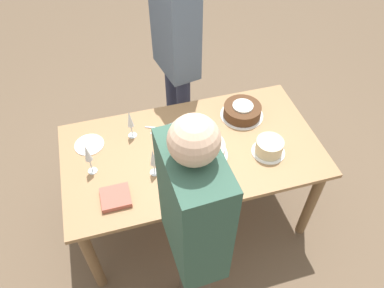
{
  "coord_description": "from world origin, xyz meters",
  "views": [
    {
      "loc": [
        0.44,
        1.55,
        2.59
      ],
      "look_at": [
        0.0,
        0.0,
        0.81
      ],
      "focal_mm": 35.0,
      "sensor_mm": 36.0,
      "label": 1
    }
  ],
  "objects_px": {
    "person_cutting": "(176,44)",
    "person_watching": "(194,226)",
    "cake_center_white": "(202,150)",
    "cake_back_decorated": "(269,147)",
    "cake_front_chocolate": "(242,111)",
    "wine_glass_extra": "(88,154)",
    "wine_glass_far": "(130,120)",
    "wine_glass_near": "(153,159)"
  },
  "relations": [
    {
      "from": "cake_front_chocolate",
      "to": "wine_glass_extra",
      "type": "distance_m",
      "value": 1.09
    },
    {
      "from": "wine_glass_near",
      "to": "cake_center_white",
      "type": "bearing_deg",
      "value": -169.09
    },
    {
      "from": "cake_center_white",
      "to": "wine_glass_near",
      "type": "xyz_separation_m",
      "value": [
        0.32,
        0.06,
        0.09
      ]
    },
    {
      "from": "wine_glass_extra",
      "to": "person_cutting",
      "type": "distance_m",
      "value": 1.06
    },
    {
      "from": "cake_center_white",
      "to": "cake_back_decorated",
      "type": "relative_size",
      "value": 1.54
    },
    {
      "from": "cake_front_chocolate",
      "to": "person_watching",
      "type": "relative_size",
      "value": 0.17
    },
    {
      "from": "cake_center_white",
      "to": "cake_back_decorated",
      "type": "distance_m",
      "value": 0.43
    },
    {
      "from": "wine_glass_extra",
      "to": "person_cutting",
      "type": "relative_size",
      "value": 0.13
    },
    {
      "from": "cake_back_decorated",
      "to": "wine_glass_near",
      "type": "bearing_deg",
      "value": -2.6
    },
    {
      "from": "cake_front_chocolate",
      "to": "wine_glass_extra",
      "type": "xyz_separation_m",
      "value": [
        1.07,
        0.22,
        0.12
      ]
    },
    {
      "from": "cake_center_white",
      "to": "wine_glass_extra",
      "type": "relative_size",
      "value": 1.44
    },
    {
      "from": "cake_center_white",
      "to": "cake_back_decorated",
      "type": "xyz_separation_m",
      "value": [
        -0.42,
        0.1,
        0.0
      ]
    },
    {
      "from": "cake_back_decorated",
      "to": "person_cutting",
      "type": "relative_size",
      "value": 0.12
    },
    {
      "from": "cake_back_decorated",
      "to": "wine_glass_near",
      "type": "distance_m",
      "value": 0.75
    },
    {
      "from": "cake_back_decorated",
      "to": "wine_glass_extra",
      "type": "xyz_separation_m",
      "value": [
        1.11,
        -0.15,
        0.11
      ]
    },
    {
      "from": "cake_front_chocolate",
      "to": "wine_glass_extra",
      "type": "relative_size",
      "value": 1.31
    },
    {
      "from": "cake_center_white",
      "to": "wine_glass_near",
      "type": "height_order",
      "value": "wine_glass_near"
    },
    {
      "from": "wine_glass_near",
      "to": "wine_glass_far",
      "type": "bearing_deg",
      "value": -77.34
    },
    {
      "from": "wine_glass_near",
      "to": "wine_glass_far",
      "type": "relative_size",
      "value": 0.95
    },
    {
      "from": "wine_glass_far",
      "to": "person_cutting",
      "type": "height_order",
      "value": "person_cutting"
    },
    {
      "from": "cake_back_decorated",
      "to": "person_cutting",
      "type": "distance_m",
      "value": 1.02
    },
    {
      "from": "cake_back_decorated",
      "to": "wine_glass_far",
      "type": "xyz_separation_m",
      "value": [
        0.82,
        -0.38,
        0.09
      ]
    },
    {
      "from": "wine_glass_extra",
      "to": "person_cutting",
      "type": "height_order",
      "value": "person_cutting"
    },
    {
      "from": "cake_front_chocolate",
      "to": "wine_glass_far",
      "type": "xyz_separation_m",
      "value": [
        0.78,
        -0.01,
        0.1
      ]
    },
    {
      "from": "person_cutting",
      "to": "person_watching",
      "type": "height_order",
      "value": "person_cutting"
    },
    {
      "from": "cake_center_white",
      "to": "cake_back_decorated",
      "type": "bearing_deg",
      "value": 167.18
    },
    {
      "from": "wine_glass_far",
      "to": "cake_back_decorated",
      "type": "bearing_deg",
      "value": 154.94
    },
    {
      "from": "cake_back_decorated",
      "to": "person_watching",
      "type": "distance_m",
      "value": 0.89
    },
    {
      "from": "cake_center_white",
      "to": "person_watching",
      "type": "bearing_deg",
      "value": 69.6
    },
    {
      "from": "cake_front_chocolate",
      "to": "wine_glass_near",
      "type": "distance_m",
      "value": 0.78
    },
    {
      "from": "wine_glass_near",
      "to": "person_watching",
      "type": "height_order",
      "value": "person_watching"
    },
    {
      "from": "person_cutting",
      "to": "person_watching",
      "type": "bearing_deg",
      "value": -21.97
    },
    {
      "from": "cake_front_chocolate",
      "to": "wine_glass_extra",
      "type": "bearing_deg",
      "value": 11.68
    },
    {
      "from": "wine_glass_far",
      "to": "person_watching",
      "type": "height_order",
      "value": "person_watching"
    },
    {
      "from": "cake_center_white",
      "to": "person_watching",
      "type": "height_order",
      "value": "person_watching"
    },
    {
      "from": "person_cutting",
      "to": "person_watching",
      "type": "relative_size",
      "value": 1.01
    },
    {
      "from": "person_cutting",
      "to": "wine_glass_far",
      "type": "bearing_deg",
      "value": -50.9
    },
    {
      "from": "person_cutting",
      "to": "cake_center_white",
      "type": "bearing_deg",
      "value": -14.03
    },
    {
      "from": "cake_front_chocolate",
      "to": "cake_back_decorated",
      "type": "height_order",
      "value": "cake_back_decorated"
    },
    {
      "from": "wine_glass_extra",
      "to": "person_watching",
      "type": "distance_m",
      "value": 0.84
    },
    {
      "from": "wine_glass_extra",
      "to": "cake_center_white",
      "type": "bearing_deg",
      "value": 175.48
    },
    {
      "from": "cake_center_white",
      "to": "wine_glass_extra",
      "type": "distance_m",
      "value": 0.7
    }
  ]
}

